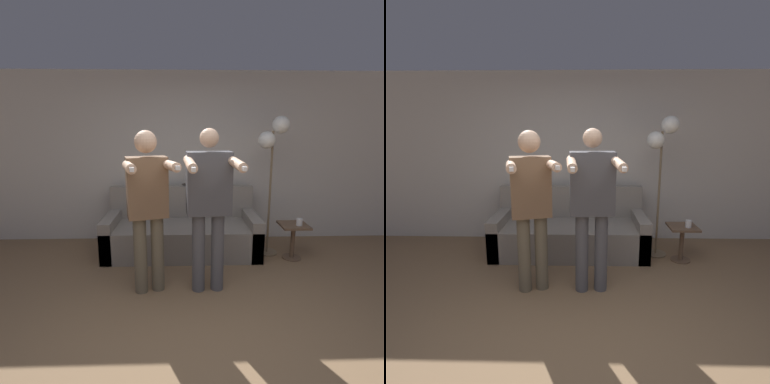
{
  "view_description": "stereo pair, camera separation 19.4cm",
  "coord_description": "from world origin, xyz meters",
  "views": [
    {
      "loc": [
        -0.12,
        -2.06,
        1.76
      ],
      "look_at": [
        -0.01,
        1.5,
        1.0
      ],
      "focal_mm": 28.0,
      "sensor_mm": 36.0,
      "label": 1
    },
    {
      "loc": [
        0.07,
        -2.06,
        1.76
      ],
      "look_at": [
        -0.01,
        1.5,
        1.0
      ],
      "focal_mm": 28.0,
      "sensor_mm": 36.0,
      "label": 2
    }
  ],
  "objects": [
    {
      "name": "wall_back",
      "position": [
        0.0,
        2.62,
        1.3
      ],
      "size": [
        10.0,
        0.05,
        2.6
      ],
      "color": "beige",
      "rests_on": "ground_plane"
    },
    {
      "name": "ground_plane",
      "position": [
        0.0,
        0.0,
        0.0
      ],
      "size": [
        16.0,
        16.0,
        0.0
      ],
      "primitive_type": "plane",
      "color": "#846647"
    },
    {
      "name": "person_left",
      "position": [
        -0.49,
        0.97,
        1.01
      ],
      "size": [
        0.6,
        0.76,
        1.74
      ],
      "rotation": [
        0.0,
        0.0,
        0.26
      ],
      "color": "#6B604C",
      "rests_on": "ground_plane"
    },
    {
      "name": "side_table",
      "position": [
        1.37,
        1.77,
        0.34
      ],
      "size": [
        0.37,
        0.37,
        0.49
      ],
      "color": "brown",
      "rests_on": "ground_plane"
    },
    {
      "name": "couch",
      "position": [
        -0.14,
        2.06,
        0.28
      ],
      "size": [
        2.14,
        0.89,
        0.9
      ],
      "color": "gray",
      "rests_on": "ground_plane"
    },
    {
      "name": "cat",
      "position": [
        0.17,
        2.39,
        0.98
      ],
      "size": [
        0.51,
        0.12,
        0.17
      ],
      "color": "#3D3833",
      "rests_on": "couch"
    },
    {
      "name": "cup",
      "position": [
        1.43,
        1.71,
        0.54
      ],
      "size": [
        0.08,
        0.08,
        0.09
      ],
      "color": "white",
      "rests_on": "side_table"
    },
    {
      "name": "floor_lamp",
      "position": [
        1.09,
        1.96,
        1.56
      ],
      "size": [
        0.41,
        0.29,
        1.92
      ],
      "color": "#756047",
      "rests_on": "ground_plane"
    },
    {
      "name": "person_right",
      "position": [
        0.15,
        0.97,
        1.03
      ],
      "size": [
        0.57,
        0.7,
        1.76
      ],
      "rotation": [
        0.0,
        0.0,
        0.08
      ],
      "color": "#56565B",
      "rests_on": "ground_plane"
    }
  ]
}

